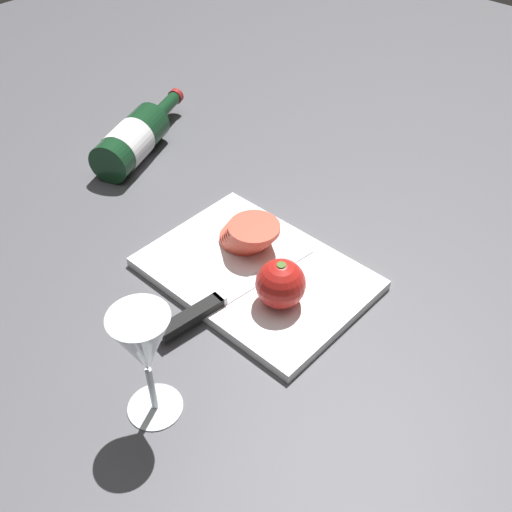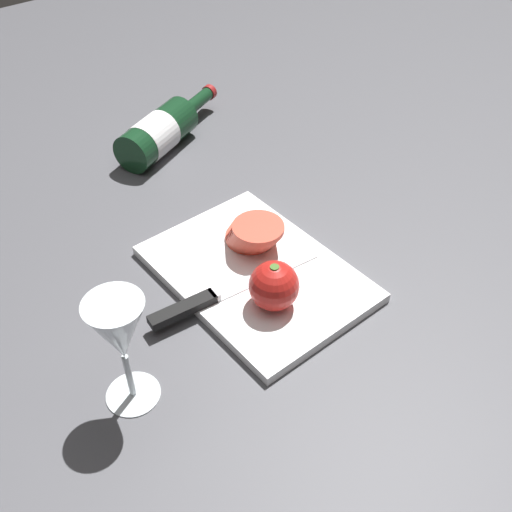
% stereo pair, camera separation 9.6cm
% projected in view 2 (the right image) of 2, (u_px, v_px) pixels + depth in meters
% --- Properties ---
extents(ground_plane, '(3.00, 3.00, 0.00)m').
position_uv_depth(ground_plane, '(257.00, 296.00, 0.96)').
color(ground_plane, '#4C4C51').
extents(cutting_board, '(0.36, 0.25, 0.02)m').
position_uv_depth(cutting_board, '(256.00, 273.00, 0.99)').
color(cutting_board, white).
rests_on(cutting_board, ground_plane).
extents(wine_bottle, '(0.17, 0.31, 0.08)m').
position_uv_depth(wine_bottle, '(160.00, 132.00, 1.26)').
color(wine_bottle, '#14381E').
rests_on(wine_bottle, ground_plane).
extents(wine_glass, '(0.08, 0.08, 0.18)m').
position_uv_depth(wine_glass, '(120.00, 335.00, 0.74)').
color(wine_glass, silver).
rests_on(wine_glass, ground_plane).
extents(whole_tomato, '(0.08, 0.08, 0.08)m').
position_uv_depth(whole_tomato, '(273.00, 286.00, 0.90)').
color(whole_tomato, red).
rests_on(whole_tomato, cutting_board).
extents(knife, '(0.06, 0.30, 0.01)m').
position_uv_depth(knife, '(203.00, 301.00, 0.92)').
color(knife, silver).
rests_on(knife, cutting_board).
extents(tomato_slice_stack_near, '(0.12, 0.09, 0.05)m').
position_uv_depth(tomato_slice_stack_near, '(254.00, 232.00, 1.01)').
color(tomato_slice_stack_near, '#DB4C38').
rests_on(tomato_slice_stack_near, cutting_board).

